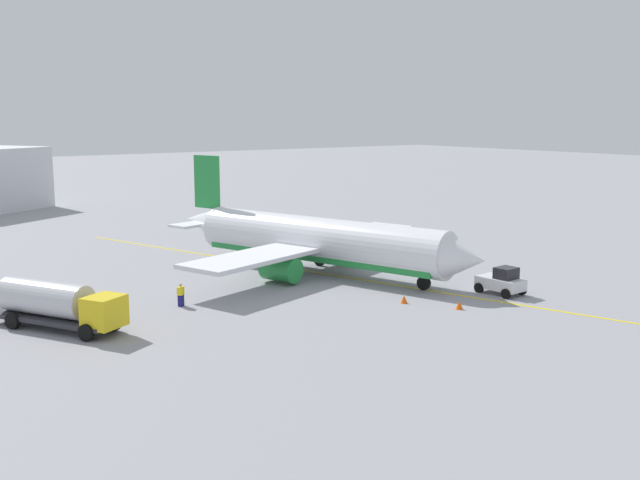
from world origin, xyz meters
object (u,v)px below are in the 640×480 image
Objects in this scene: airplane at (316,242)px; fuel_tanker at (57,304)px; safety_cone_wingtip at (404,299)px; pushback_tug at (502,281)px; refueling_worker at (181,295)px; safety_cone_nose at (459,305)px.

airplane is 3.24× the size of fuel_tanker.
pushback_tug is at bearing 73.95° from safety_cone_wingtip.
airplane is 15.50m from refueling_worker.
airplane is 16.59m from safety_cone_nose.
pushback_tug is (10.56, 31.25, -0.71)m from fuel_tanker.
safety_cone_nose is at bearing 4.05° from airplane.
pushback_tug is at bearing 102.03° from safety_cone_nose.
safety_cone_nose is (16.36, 1.16, -2.51)m from airplane.
safety_cone_nose is (12.61, 16.06, -0.51)m from refueling_worker.
safety_cone_wingtip is at bearing -4.22° from airplane.
airplane reaches higher than pushback_tug.
refueling_worker is 16.61m from safety_cone_wingtip.
fuel_tanker is 9.20m from refueling_worker.
safety_cone_wingtip is (-2.35, -8.16, -0.71)m from pushback_tug.
pushback_tug is at bearing 62.90° from refueling_worker.
pushback_tug is 8.52m from safety_cone_wingtip.
fuel_tanker reaches higher than refueling_worker.
pushback_tug reaches higher than safety_cone_nose.
pushback_tug is 6.24m from safety_cone_nose.
fuel_tanker reaches higher than safety_cone_nose.
refueling_worker is at bearing -128.14° from safety_cone_nose.
fuel_tanker reaches higher than safety_cone_wingtip.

